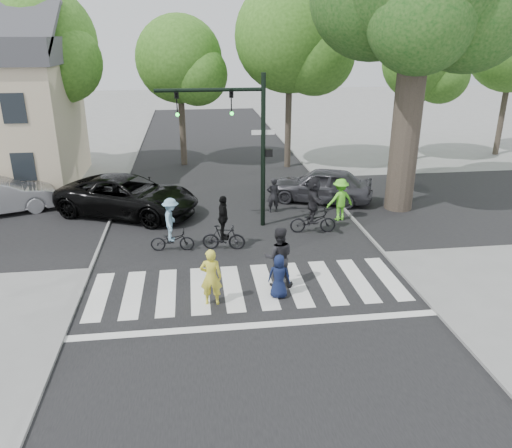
# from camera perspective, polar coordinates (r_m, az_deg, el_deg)

# --- Properties ---
(ground) EXTENTS (120.00, 120.00, 0.00)m
(ground) POSITION_cam_1_polar(r_m,az_deg,el_deg) (14.68, -0.41, -9.02)
(ground) COLOR gray
(ground) RESTS_ON ground
(road_stem) EXTENTS (10.00, 70.00, 0.01)m
(road_stem) POSITION_cam_1_polar(r_m,az_deg,el_deg) (19.14, -2.27, -1.57)
(road_stem) COLOR black
(road_stem) RESTS_ON ground
(road_cross) EXTENTS (70.00, 10.00, 0.01)m
(road_cross) POSITION_cam_1_polar(r_m,az_deg,el_deg) (21.94, -3.00, 1.41)
(road_cross) COLOR black
(road_cross) RESTS_ON ground
(curb_left) EXTENTS (0.10, 70.00, 0.10)m
(curb_left) POSITION_cam_1_polar(r_m,az_deg,el_deg) (19.38, -17.31, -2.12)
(curb_left) COLOR gray
(curb_left) RESTS_ON ground
(curb_right) EXTENTS (0.10, 70.00, 0.10)m
(curb_right) POSITION_cam_1_polar(r_m,az_deg,el_deg) (20.18, 12.16, -0.70)
(curb_right) COLOR gray
(curb_right) RESTS_ON ground
(crosswalk) EXTENTS (10.00, 3.85, 0.01)m
(crosswalk) POSITION_cam_1_polar(r_m,az_deg,el_deg) (15.24, -0.72, -7.76)
(crosswalk) COLOR silver
(crosswalk) RESTS_ON ground
(traffic_signal) EXTENTS (4.45, 0.29, 6.00)m
(traffic_signal) POSITION_cam_1_polar(r_m,az_deg,el_deg) (19.22, -1.71, 10.66)
(traffic_signal) COLOR black
(traffic_signal) RESTS_ON ground
(bg_tree_1) EXTENTS (6.09, 5.80, 9.80)m
(bg_tree_1) POSITION_cam_1_polar(r_m,az_deg,el_deg) (29.00, -22.97, 18.07)
(bg_tree_1) COLOR brown
(bg_tree_1) RESTS_ON ground
(bg_tree_2) EXTENTS (5.04, 4.80, 8.40)m
(bg_tree_2) POSITION_cam_1_polar(r_m,az_deg,el_deg) (29.28, -8.28, 17.72)
(bg_tree_2) COLOR brown
(bg_tree_2) RESTS_ON ground
(bg_tree_3) EXTENTS (6.30, 6.00, 10.20)m
(bg_tree_3) POSITION_cam_1_polar(r_m,az_deg,el_deg) (28.50, 4.65, 20.11)
(bg_tree_3) COLOR brown
(bg_tree_3) RESTS_ON ground
(bg_tree_4) EXTENTS (4.83, 4.60, 8.15)m
(bg_tree_4) POSITION_cam_1_polar(r_m,az_deg,el_deg) (31.92, 18.94, 16.85)
(bg_tree_4) COLOR brown
(bg_tree_4) RESTS_ON ground
(pedestrian_woman) EXTENTS (0.67, 0.49, 1.72)m
(pedestrian_woman) POSITION_cam_1_polar(r_m,az_deg,el_deg) (14.30, -5.16, -6.07)
(pedestrian_woman) COLOR yellow
(pedestrian_woman) RESTS_ON ground
(pedestrian_child) EXTENTS (0.74, 0.58, 1.35)m
(pedestrian_child) POSITION_cam_1_polar(r_m,az_deg,el_deg) (14.70, 2.65, -6.00)
(pedestrian_child) COLOR #111A3D
(pedestrian_child) RESTS_ON ground
(pedestrian_adult) EXTENTS (1.02, 0.84, 1.93)m
(pedestrian_adult) POSITION_cam_1_polar(r_m,az_deg,el_deg) (15.22, 2.59, -3.80)
(pedestrian_adult) COLOR black
(pedestrian_adult) RESTS_ON ground
(cyclist_left) EXTENTS (1.59, 1.05, 1.97)m
(cyclist_left) POSITION_cam_1_polar(r_m,az_deg,el_deg) (17.95, -9.62, -0.50)
(cyclist_left) COLOR black
(cyclist_left) RESTS_ON ground
(cyclist_mid) EXTENTS (1.60, 1.00, 2.03)m
(cyclist_mid) POSITION_cam_1_polar(r_m,az_deg,el_deg) (17.85, -3.74, -0.45)
(cyclist_mid) COLOR black
(cyclist_mid) RESTS_ON ground
(cyclist_right) EXTENTS (1.83, 1.71, 2.27)m
(cyclist_right) POSITION_cam_1_polar(r_m,az_deg,el_deg) (19.43, 6.58, 1.83)
(cyclist_right) COLOR black
(cyclist_right) RESTS_ON ground
(car_suv) EXTENTS (6.65, 5.06, 1.68)m
(car_suv) POSITION_cam_1_polar(r_m,az_deg,el_deg) (22.00, -14.43, 3.12)
(car_suv) COLOR black
(car_suv) RESTS_ON ground
(car_grey) EXTENTS (5.04, 3.51, 1.59)m
(car_grey) POSITION_cam_1_polar(r_m,az_deg,el_deg) (23.24, 7.43, 4.45)
(car_grey) COLOR #38373D
(car_grey) RESTS_ON ground
(bystander_hivis) EXTENTS (1.27, 0.90, 1.78)m
(bystander_hivis) POSITION_cam_1_polar(r_m,az_deg,el_deg) (20.97, 9.59, 2.77)
(bystander_hivis) COLOR #60DC2A
(bystander_hivis) RESTS_ON ground
(bystander_dark) EXTENTS (0.58, 0.40, 1.55)m
(bystander_dark) POSITION_cam_1_polar(r_m,az_deg,el_deg) (21.65, 1.98, 3.32)
(bystander_dark) COLOR black
(bystander_dark) RESTS_ON ground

